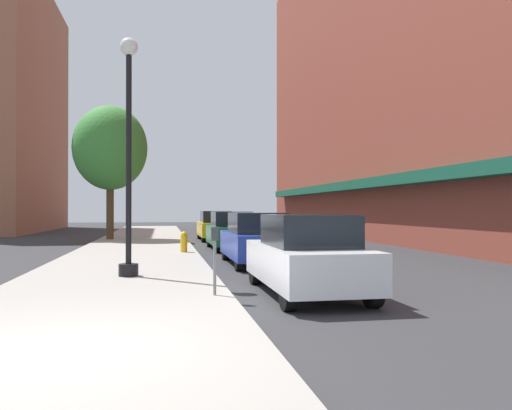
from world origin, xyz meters
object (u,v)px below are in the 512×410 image
(car_green, at_px, (231,231))
(car_yellow, at_px, (215,226))
(car_white, at_px, (307,256))
(car_blue, at_px, (256,239))
(fire_hydrant, at_px, (184,242))
(parking_meter_near, at_px, (215,252))
(tree_near, at_px, (110,148))
(lamppost, at_px, (129,151))

(car_green, relative_size, car_yellow, 1.00)
(car_white, bearing_deg, car_blue, 91.60)
(car_white, bearing_deg, fire_hydrant, 104.11)
(fire_hydrant, height_order, car_blue, car_blue)
(parking_meter_near, height_order, tree_near, tree_near)
(fire_hydrant, distance_m, car_blue, 4.36)
(fire_hydrant, height_order, parking_meter_near, parking_meter_near)
(car_green, bearing_deg, parking_meter_near, -97.88)
(tree_near, distance_m, car_green, 9.92)
(parking_meter_near, relative_size, car_yellow, 0.30)
(tree_near, height_order, car_white, tree_near)
(lamppost, height_order, fire_hydrant, lamppost)
(lamppost, xyz_separation_m, car_yellow, (3.76, 15.68, -2.39))
(car_blue, height_order, car_yellow, same)
(fire_hydrant, xyz_separation_m, car_green, (2.12, 2.32, 0.29))
(lamppost, bearing_deg, car_white, -36.16)
(car_blue, relative_size, car_yellow, 1.00)
(fire_hydrant, relative_size, car_green, 0.18)
(car_white, bearing_deg, car_yellow, 91.60)
(car_yellow, bearing_deg, car_white, -90.42)
(parking_meter_near, relative_size, car_blue, 0.30)
(fire_hydrant, xyz_separation_m, tree_near, (-3.64, 9.16, 4.59))
(tree_near, relative_size, car_white, 1.70)
(lamppost, distance_m, fire_hydrant, 7.51)
(lamppost, xyz_separation_m, car_blue, (3.76, 3.01, -2.39))
(car_yellow, bearing_deg, parking_meter_near, -96.33)
(fire_hydrant, height_order, car_green, car_green)
(parking_meter_near, relative_size, tree_near, 0.18)
(fire_hydrant, bearing_deg, lamppost, -103.54)
(fire_hydrant, height_order, tree_near, tree_near)
(tree_near, bearing_deg, car_green, -49.89)
(parking_meter_near, distance_m, car_yellow, 18.94)
(car_green, distance_m, car_yellow, 6.54)
(car_white, bearing_deg, parking_meter_near, -166.61)
(lamppost, distance_m, car_blue, 5.38)
(lamppost, bearing_deg, car_blue, 38.68)
(parking_meter_near, bearing_deg, lamppost, 119.87)
(car_blue, distance_m, car_green, 6.12)
(car_white, bearing_deg, lamppost, 145.44)
(lamppost, height_order, car_blue, lamppost)
(fire_hydrant, distance_m, car_green, 3.16)
(tree_near, distance_m, car_yellow, 7.19)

